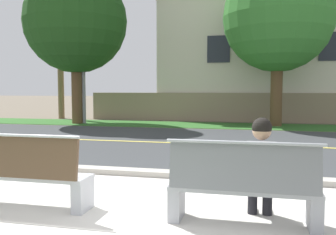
% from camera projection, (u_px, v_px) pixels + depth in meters
% --- Properties ---
extents(ground_plane, '(140.00, 140.00, 0.00)m').
position_uv_depth(ground_plane, '(207.00, 137.00, 12.12)').
color(ground_plane, '#665B4C').
extents(sidewalk_pavement, '(44.00, 3.60, 0.01)m').
position_uv_depth(sidewalk_pavement, '(131.00, 212.00, 4.74)').
color(sidewalk_pavement, beige).
rests_on(sidewalk_pavement, ground_plane).
extents(curb_edge, '(44.00, 0.30, 0.11)m').
position_uv_depth(curb_edge, '(167.00, 174.00, 6.63)').
color(curb_edge, '#ADA89E').
rests_on(curb_edge, ground_plane).
extents(street_asphalt, '(52.00, 8.00, 0.01)m').
position_uv_depth(street_asphalt, '(200.00, 144.00, 10.66)').
color(street_asphalt, '#383A3D').
rests_on(street_asphalt, ground_plane).
extents(road_centre_line, '(48.00, 0.14, 0.01)m').
position_uv_depth(road_centre_line, '(200.00, 144.00, 10.66)').
color(road_centre_line, '#E0CC4C').
rests_on(road_centre_line, ground_plane).
extents(far_verge_grass, '(48.00, 2.80, 0.02)m').
position_uv_depth(far_verge_grass, '(219.00, 125.00, 16.04)').
color(far_verge_grass, '#2D6026').
rests_on(far_verge_grass, ground_plane).
extents(bench_left, '(1.71, 0.48, 1.01)m').
position_uv_depth(bench_left, '(25.00, 175.00, 4.85)').
color(bench_left, silver).
rests_on(bench_left, ground_plane).
extents(bench_right, '(1.71, 0.48, 1.01)m').
position_uv_depth(bench_right, '(243.00, 188.00, 4.21)').
color(bench_right, '#9EA0A8').
rests_on(bench_right, ground_plane).
extents(seated_person_grey, '(0.52, 0.68, 1.25)m').
position_uv_depth(seated_person_grey, '(261.00, 166.00, 4.31)').
color(seated_person_grey, black).
rests_on(seated_person_grey, ground_plane).
extents(streetlamp, '(0.24, 2.10, 7.34)m').
position_uv_depth(streetlamp, '(85.00, 32.00, 16.92)').
color(streetlamp, gray).
rests_on(streetlamp, ground_plane).
extents(shade_tree_far_left, '(4.63, 4.63, 7.63)m').
position_uv_depth(shade_tree_far_left, '(78.00, 13.00, 16.55)').
color(shade_tree_far_left, brown).
rests_on(shade_tree_far_left, ground_plane).
extents(shade_tree_left, '(4.60, 4.60, 7.59)m').
position_uv_depth(shade_tree_left, '(282.00, 8.00, 15.34)').
color(shade_tree_left, brown).
rests_on(shade_tree_left, ground_plane).
extents(palm_tree_tall, '(2.09, 1.98, 7.83)m').
position_uv_depth(palm_tree_tall, '(59.00, 0.00, 19.49)').
color(palm_tree_tall, brown).
rests_on(palm_tree_tall, ground_plane).
extents(garden_wall, '(13.00, 0.36, 1.40)m').
position_uv_depth(garden_wall, '(217.00, 107.00, 18.23)').
color(garden_wall, gray).
rests_on(garden_wall, ground_plane).
extents(house_across_street, '(12.28, 6.91, 7.00)m').
position_uv_depth(house_across_street, '(270.00, 54.00, 20.52)').
color(house_across_street, beige).
rests_on(house_across_street, ground_plane).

